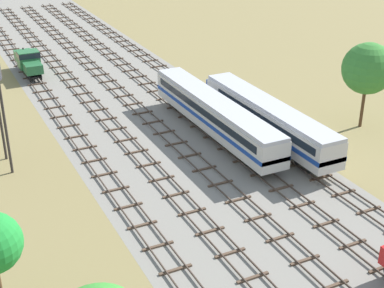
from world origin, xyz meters
The scene contains 11 objects.
ground_plane centered at (0.00, 56.00, 0.00)m, with size 480.00×480.00×0.00m, color olive.
ballast_bed centered at (0.00, 56.00, 0.00)m, with size 20.83×176.00×0.01m, color gray.
track_far_left centered at (-8.42, 57.00, 0.14)m, with size 2.40×126.00×0.29m.
track_left centered at (-4.21, 57.00, 0.14)m, with size 2.40×126.00×0.29m.
track_centre_left centered at (0.00, 57.00, 0.14)m, with size 2.40×126.00×0.29m.
track_centre centered at (4.21, 57.00, 0.14)m, with size 2.40×126.00×0.29m.
track_centre_right centered at (8.42, 57.00, 0.14)m, with size 2.40×126.00×0.29m.
diesel_railcar_centre_right_near centered at (8.42, 43.20, 2.60)m, with size 2.96×20.50×3.80m.
passenger_coach_centre_mid centered at (4.21, 46.43, 2.61)m, with size 2.96×22.00×3.80m.
shunter_loco_far_left_midfar centered at (-8.42, 74.84, 2.01)m, with size 2.74×8.46×3.10m.
lineside_tree_1 centered at (19.35, 41.88, 6.37)m, with size 5.29×5.29×9.02m.
Camera 1 is at (-20.97, 0.67, 23.82)m, focal length 52.72 mm.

